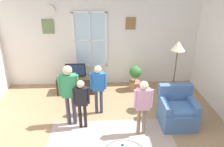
{
  "coord_description": "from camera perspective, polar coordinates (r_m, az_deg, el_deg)",
  "views": [
    {
      "loc": [
        0.0,
        -3.17,
        3.11
      ],
      "look_at": [
        0.22,
        0.95,
        1.2
      ],
      "focal_mm": 34.09,
      "sensor_mm": 36.0,
      "label": 1
    }
  ],
  "objects": [
    {
      "name": "person_pink_shirt",
      "position": [
        4.34,
        8.24,
        -7.67
      ],
      "size": [
        0.38,
        0.17,
        1.26
      ],
      "color": "#726656",
      "rests_on": "ground_plane"
    },
    {
      "name": "person_green_shirt",
      "position": [
        4.63,
        -11.46,
        -4.14
      ],
      "size": [
        0.44,
        0.2,
        1.44
      ],
      "color": "#333851",
      "rests_on": "ground_plane"
    },
    {
      "name": "remote_near_cup",
      "position": [
        3.81,
        2.68,
        -19.21
      ],
      "size": [
        0.07,
        0.15,
        0.02
      ],
      "primitive_type": "cube",
      "rotation": [
        0.0,
        0.0,
        -0.23
      ],
      "color": "black",
      "rests_on": "coffee_table"
    },
    {
      "name": "tv_stand",
      "position": [
        6.25,
        -9.46,
        -2.85
      ],
      "size": [
        1.09,
        0.45,
        0.48
      ],
      "color": "#2D2319",
      "rests_on": "ground_plane"
    },
    {
      "name": "armchair",
      "position": [
        5.09,
        17.0,
        -9.57
      ],
      "size": [
        0.76,
        0.74,
        0.87
      ],
      "color": "#476B9E",
      "rests_on": "ground_plane"
    },
    {
      "name": "potted_plant_by_window",
      "position": [
        6.25,
        6.14,
        -1.19
      ],
      "size": [
        0.35,
        0.35,
        0.74
      ],
      "color": "#9E6B4C",
      "rests_on": "ground_plane"
    },
    {
      "name": "television",
      "position": [
        6.05,
        -9.75,
        0.89
      ],
      "size": [
        0.56,
        0.08,
        0.4
      ],
      "color": "#4C4C4C",
      "rests_on": "tv_stand"
    },
    {
      "name": "floor_lamp",
      "position": [
        5.16,
        17.08,
        5.27
      ],
      "size": [
        0.32,
        0.32,
        1.76
      ],
      "color": "black",
      "rests_on": "ground_plane"
    },
    {
      "name": "person_black_shirt",
      "position": [
        4.57,
        -8.22,
        -6.79
      ],
      "size": [
        0.35,
        0.16,
        1.17
      ],
      "color": "black",
      "rests_on": "ground_plane"
    },
    {
      "name": "back_wall",
      "position": [
        6.3,
        -3.08,
        9.42
      ],
      "size": [
        5.67,
        0.17,
        2.87
      ],
      "color": "silver",
      "rests_on": "ground_plane"
    },
    {
      "name": "person_blue_shirt",
      "position": [
        4.98,
        -3.73,
        -2.98
      ],
      "size": [
        0.38,
        0.17,
        1.26
      ],
      "color": "#333851",
      "rests_on": "ground_plane"
    }
  ]
}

